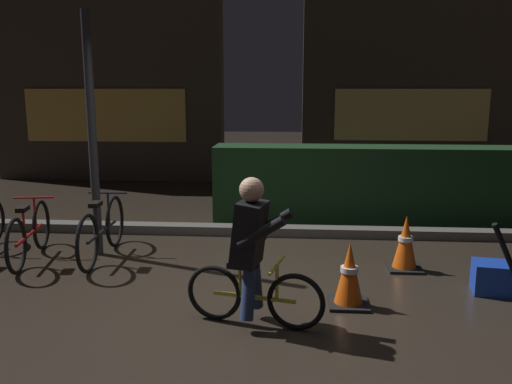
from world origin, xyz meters
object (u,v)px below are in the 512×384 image
(traffic_cone_far, at_px, (405,244))
(blue_crate, at_px, (497,278))
(parked_bike_left_mid, at_px, (29,233))
(traffic_cone_near, at_px, (349,275))
(cyclist, at_px, (252,251))
(street_post, at_px, (92,137))
(closed_umbrella, at_px, (510,263))
(parked_bike_center_left, at_px, (102,230))

(traffic_cone_far, relative_size, blue_crate, 1.37)
(parked_bike_left_mid, bearing_deg, traffic_cone_near, -116.43)
(parked_bike_left_mid, height_order, traffic_cone_near, parked_bike_left_mid)
(blue_crate, relative_size, cyclist, 0.35)
(street_post, distance_m, closed_umbrella, 4.54)
(traffic_cone_far, bearing_deg, parked_bike_center_left, 177.81)
(parked_bike_center_left, relative_size, traffic_cone_far, 2.64)
(closed_umbrella, bearing_deg, traffic_cone_near, -11.08)
(parked_bike_center_left, bearing_deg, closed_umbrella, -105.62)
(street_post, relative_size, traffic_cone_near, 4.70)
(parked_bike_left_mid, xyz_separation_m, parked_bike_center_left, (0.80, 0.13, 0.02))
(cyclist, bearing_deg, parked_bike_left_mid, 163.56)
(traffic_cone_far, height_order, blue_crate, traffic_cone_far)
(traffic_cone_near, relative_size, cyclist, 0.48)
(parked_bike_left_mid, relative_size, closed_umbrella, 1.75)
(street_post, height_order, cyclist, street_post)
(street_post, distance_m, blue_crate, 4.54)
(traffic_cone_far, distance_m, closed_umbrella, 1.16)
(traffic_cone_far, bearing_deg, cyclist, -136.56)
(parked_bike_center_left, distance_m, traffic_cone_near, 2.95)
(parked_bike_left_mid, height_order, cyclist, cyclist)
(street_post, xyz_separation_m, parked_bike_center_left, (0.11, -0.14, -1.06))
(parked_bike_left_mid, relative_size, parked_bike_center_left, 0.93)
(traffic_cone_far, distance_m, cyclist, 2.15)
(parked_bike_left_mid, relative_size, traffic_cone_far, 2.47)
(traffic_cone_near, height_order, cyclist, cyclist)
(street_post, xyz_separation_m, traffic_cone_far, (3.52, -0.27, -1.11))
(street_post, xyz_separation_m, blue_crate, (4.27, -0.90, -1.25))
(parked_bike_center_left, xyz_separation_m, closed_umbrella, (4.17, -1.01, 0.05))
(traffic_cone_near, bearing_deg, parked_bike_center_left, 156.90)
(parked_bike_left_mid, distance_m, traffic_cone_far, 4.22)
(traffic_cone_far, xyz_separation_m, blue_crate, (0.75, -0.63, -0.14))
(cyclist, bearing_deg, traffic_cone_near, 39.62)
(street_post, xyz_separation_m, closed_umbrella, (4.27, -1.15, -1.01))
(parked_bike_center_left, relative_size, traffic_cone_near, 2.68)
(blue_crate, relative_size, closed_umbrella, 0.52)
(street_post, relative_size, blue_crate, 6.35)
(street_post, distance_m, parked_bike_center_left, 1.08)
(blue_crate, xyz_separation_m, closed_umbrella, (0.00, -0.25, 0.24))
(traffic_cone_near, bearing_deg, parked_bike_left_mid, 163.77)
(parked_bike_left_mid, xyz_separation_m, traffic_cone_far, (4.22, 0.00, -0.03))
(traffic_cone_far, bearing_deg, street_post, 175.55)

